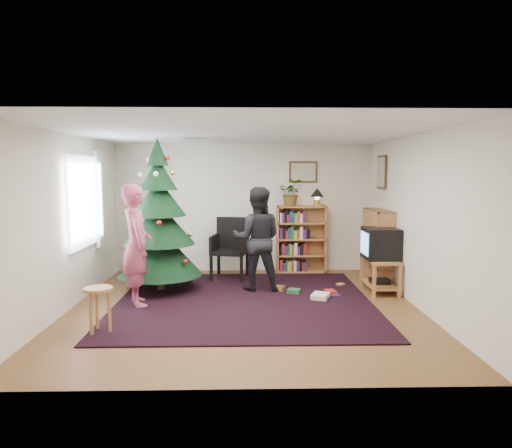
{
  "coord_description": "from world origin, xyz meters",
  "views": [
    {
      "loc": [
        0.02,
        -6.43,
        1.96
      ],
      "look_at": [
        0.19,
        1.03,
        1.1
      ],
      "focal_mm": 32.0,
      "sensor_mm": 36.0,
      "label": 1
    }
  ],
  "objects_px": {
    "picture_back": "(303,172)",
    "stool": "(99,298)",
    "christmas_tree": "(159,228)",
    "picture_right": "(382,172)",
    "table_lamp": "(317,194)",
    "armchair": "(230,245)",
    "person_standing": "(136,245)",
    "crt_tv": "(380,243)",
    "person_by_chair": "(257,239)",
    "potted_plant": "(291,193)",
    "bookshelf_back": "(301,238)",
    "tv_stand": "(380,272)",
    "bookshelf_right": "(378,246)"
  },
  "relations": [
    {
      "from": "picture_right",
      "to": "person_by_chair",
      "type": "distance_m",
      "value": 2.63
    },
    {
      "from": "stool",
      "to": "potted_plant",
      "type": "xyz_separation_m",
      "value": [
        2.67,
        3.36,
        1.12
      ]
    },
    {
      "from": "picture_back",
      "to": "bookshelf_back",
      "type": "distance_m",
      "value": 1.29
    },
    {
      "from": "bookshelf_back",
      "to": "person_by_chair",
      "type": "relative_size",
      "value": 0.76
    },
    {
      "from": "christmas_tree",
      "to": "tv_stand",
      "type": "bearing_deg",
      "value": -2.31
    },
    {
      "from": "picture_right",
      "to": "bookshelf_back",
      "type": "bearing_deg",
      "value": 156.67
    },
    {
      "from": "christmas_tree",
      "to": "bookshelf_right",
      "type": "bearing_deg",
      "value": 6.54
    },
    {
      "from": "person_by_chair",
      "to": "person_standing",
      "type": "bearing_deg",
      "value": 27.35
    },
    {
      "from": "potted_plant",
      "to": "crt_tv",
      "type": "bearing_deg",
      "value": -48.85
    },
    {
      "from": "crt_tv",
      "to": "stool",
      "type": "bearing_deg",
      "value": -154.96
    },
    {
      "from": "picture_right",
      "to": "person_by_chair",
      "type": "bearing_deg",
      "value": -161.11
    },
    {
      "from": "tv_stand",
      "to": "stool",
      "type": "height_order",
      "value": "stool"
    },
    {
      "from": "armchair",
      "to": "person_standing",
      "type": "relative_size",
      "value": 0.62
    },
    {
      "from": "bookshelf_back",
      "to": "bookshelf_right",
      "type": "relative_size",
      "value": 1.0
    },
    {
      "from": "tv_stand",
      "to": "crt_tv",
      "type": "height_order",
      "value": "crt_tv"
    },
    {
      "from": "crt_tv",
      "to": "christmas_tree",
      "type": "bearing_deg",
      "value": 177.69
    },
    {
      "from": "picture_back",
      "to": "crt_tv",
      "type": "height_order",
      "value": "picture_back"
    },
    {
      "from": "crt_tv",
      "to": "person_by_chair",
      "type": "height_order",
      "value": "person_by_chair"
    },
    {
      "from": "picture_right",
      "to": "potted_plant",
      "type": "height_order",
      "value": "picture_right"
    },
    {
      "from": "bookshelf_back",
      "to": "picture_right",
      "type": "bearing_deg",
      "value": -23.33
    },
    {
      "from": "bookshelf_right",
      "to": "crt_tv",
      "type": "height_order",
      "value": "bookshelf_right"
    },
    {
      "from": "potted_plant",
      "to": "bookshelf_back",
      "type": "bearing_deg",
      "value": 0.0
    },
    {
      "from": "picture_right",
      "to": "table_lamp",
      "type": "relative_size",
      "value": 1.71
    },
    {
      "from": "tv_stand",
      "to": "crt_tv",
      "type": "distance_m",
      "value": 0.48
    },
    {
      "from": "christmas_tree",
      "to": "stool",
      "type": "distance_m",
      "value": 2.12
    },
    {
      "from": "christmas_tree",
      "to": "person_by_chair",
      "type": "bearing_deg",
      "value": -0.4
    },
    {
      "from": "christmas_tree",
      "to": "person_by_chair",
      "type": "height_order",
      "value": "christmas_tree"
    },
    {
      "from": "table_lamp",
      "to": "bookshelf_back",
      "type": "bearing_deg",
      "value": 180.0
    },
    {
      "from": "picture_back",
      "to": "crt_tv",
      "type": "distance_m",
      "value": 2.26
    },
    {
      "from": "person_by_chair",
      "to": "bookshelf_back",
      "type": "bearing_deg",
      "value": -120.36
    },
    {
      "from": "armchair",
      "to": "stool",
      "type": "distance_m",
      "value": 3.28
    },
    {
      "from": "christmas_tree",
      "to": "crt_tv",
      "type": "height_order",
      "value": "christmas_tree"
    },
    {
      "from": "bookshelf_back",
      "to": "bookshelf_right",
      "type": "height_order",
      "value": "same"
    },
    {
      "from": "stool",
      "to": "crt_tv",
      "type": "bearing_deg",
      "value": 25.04
    },
    {
      "from": "stool",
      "to": "bookshelf_back",
      "type": "bearing_deg",
      "value": 49.5
    },
    {
      "from": "picture_back",
      "to": "armchair",
      "type": "height_order",
      "value": "picture_back"
    },
    {
      "from": "table_lamp",
      "to": "person_by_chair",
      "type": "bearing_deg",
      "value": -131.24
    },
    {
      "from": "christmas_tree",
      "to": "tv_stand",
      "type": "distance_m",
      "value": 3.68
    },
    {
      "from": "bookshelf_right",
      "to": "potted_plant",
      "type": "distance_m",
      "value": 1.93
    },
    {
      "from": "bookshelf_right",
      "to": "potted_plant",
      "type": "height_order",
      "value": "potted_plant"
    },
    {
      "from": "tv_stand",
      "to": "stool",
      "type": "xyz_separation_m",
      "value": [
        -3.98,
        -1.86,
        0.12
      ]
    },
    {
      "from": "person_by_chair",
      "to": "crt_tv",
      "type": "bearing_deg",
      "value": 179.11
    },
    {
      "from": "picture_right",
      "to": "person_standing",
      "type": "relative_size",
      "value": 0.34
    },
    {
      "from": "crt_tv",
      "to": "tv_stand",
      "type": "bearing_deg",
      "value": -0.0
    },
    {
      "from": "picture_back",
      "to": "stool",
      "type": "xyz_separation_m",
      "value": [
        -2.91,
        -3.49,
        -1.51
      ]
    },
    {
      "from": "picture_right",
      "to": "armchair",
      "type": "distance_m",
      "value": 3.06
    },
    {
      "from": "bookshelf_right",
      "to": "person_standing",
      "type": "distance_m",
      "value": 4.11
    },
    {
      "from": "person_standing",
      "to": "person_by_chair",
      "type": "height_order",
      "value": "person_standing"
    },
    {
      "from": "stool",
      "to": "armchair",
      "type": "bearing_deg",
      "value": 62.93
    },
    {
      "from": "armchair",
      "to": "christmas_tree",
      "type": "bearing_deg",
      "value": -129.93
    }
  ]
}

